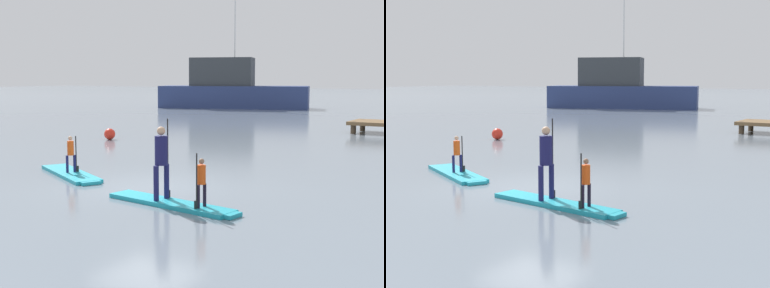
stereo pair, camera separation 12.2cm
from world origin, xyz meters
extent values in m
plane|color=slate|center=(0.00, 0.00, 0.00)|extent=(240.00, 240.00, 0.00)
cube|color=#1E9EB2|center=(-2.98, 0.20, 0.05)|extent=(3.30, 2.23, 0.10)
cube|color=#1E9EB2|center=(-1.47, -0.60, 0.05)|extent=(0.47, 0.60, 0.09)
cylinder|color=#19194C|center=(-2.86, 0.26, 0.36)|extent=(0.08, 0.08, 0.51)
cylinder|color=#19194C|center=(-2.96, 0.06, 0.36)|extent=(0.08, 0.08, 0.51)
cylinder|color=#E54C14|center=(-2.91, 0.16, 0.82)|extent=(0.26, 0.26, 0.42)
sphere|color=tan|center=(-2.91, 0.16, 1.12)|extent=(0.12, 0.12, 0.12)
cylinder|color=black|center=(-2.83, 0.30, 0.64)|extent=(0.03, 0.03, 1.08)
cube|color=black|center=(-2.83, 0.30, 0.19)|extent=(0.09, 0.14, 0.18)
cube|color=#1E9EB2|center=(1.73, -1.49, 0.05)|extent=(3.43, 1.10, 0.10)
cube|color=#1E9EB2|center=(3.45, -1.73, 0.05)|extent=(0.30, 0.48, 0.09)
cylinder|color=#19194C|center=(1.51, -1.28, 0.50)|extent=(0.12, 0.12, 0.81)
cylinder|color=#19194C|center=(1.46, -1.63, 0.50)|extent=(0.12, 0.12, 0.81)
cylinder|color=#19194C|center=(1.48, -1.45, 1.24)|extent=(0.34, 0.34, 0.67)
sphere|color=tan|center=(1.48, -1.45, 1.70)|extent=(0.19, 0.19, 0.19)
cylinder|color=black|center=(1.51, -1.24, 1.03)|extent=(0.03, 0.03, 1.86)
cube|color=black|center=(1.51, -1.24, 0.19)|extent=(0.05, 0.14, 0.18)
cylinder|color=black|center=(2.67, -1.51, 0.35)|extent=(0.08, 0.08, 0.51)
cylinder|color=black|center=(2.63, -1.73, 0.35)|extent=(0.08, 0.08, 0.51)
cylinder|color=#E54C14|center=(2.65, -1.62, 0.82)|extent=(0.21, 0.21, 0.42)
sphere|color=#8C664C|center=(2.65, -1.62, 1.11)|extent=(0.12, 0.12, 0.12)
cylinder|color=black|center=(2.63, -1.78, 0.70)|extent=(0.03, 0.03, 1.20)
cube|color=black|center=(2.63, -1.78, 0.19)|extent=(0.05, 0.14, 0.18)
cube|color=navy|center=(-15.21, 34.23, 1.03)|extent=(14.09, 7.65, 2.05)
cube|color=#33383D|center=(-16.25, 33.90, 3.35)|extent=(6.29, 4.44, 2.59)
cylinder|color=silver|center=(-15.17, 34.24, 7.68)|extent=(0.12, 0.12, 6.08)
cylinder|color=#473828|center=(0.78, 16.79, 0.31)|extent=(0.28, 0.28, 0.62)
cylinder|color=#473828|center=(0.78, 18.57, 0.31)|extent=(0.28, 0.28, 0.62)
sphere|color=red|center=(-8.11, 8.08, 0.26)|extent=(0.52, 0.52, 0.52)
camera|label=1|loc=(8.70, -11.78, 2.92)|focal=52.03mm
camera|label=2|loc=(8.80, -11.71, 2.92)|focal=52.03mm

